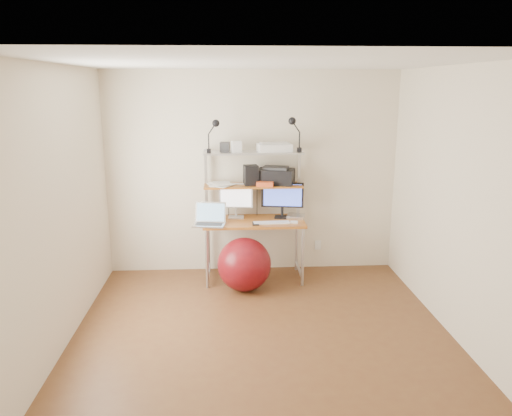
{
  "coord_description": "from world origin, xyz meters",
  "views": [
    {
      "loc": [
        -0.31,
        -4.31,
        2.32
      ],
      "look_at": [
        0.01,
        1.15,
        0.96
      ],
      "focal_mm": 35.0,
      "sensor_mm": 36.0,
      "label": 1
    }
  ],
  "objects": [
    {
      "name": "red_box",
      "position": [
        0.14,
        1.47,
        1.18
      ],
      "size": [
        0.22,
        0.16,
        0.06
      ],
      "primitive_type": "cube",
      "rotation": [
        0.0,
        0.0,
        -0.16
      ],
      "color": "#CD4A20",
      "rests_on": "mid_shelf"
    },
    {
      "name": "keyboard",
      "position": [
        0.2,
        1.31,
        0.75
      ],
      "size": [
        0.43,
        0.14,
        0.01
      ],
      "primitive_type": "cube",
      "rotation": [
        0.0,
        0.0,
        0.05
      ],
      "color": "silver",
      "rests_on": "desktop"
    },
    {
      "name": "laptop",
      "position": [
        -0.52,
        1.3,
        0.79
      ],
      "size": [
        0.4,
        0.35,
        0.32
      ],
      "rotation": [
        0.0,
        0.0,
        -0.17
      ],
      "color": "silver",
      "rests_on": "desktop"
    },
    {
      "name": "monitor_silver",
      "position": [
        -0.21,
        1.6,
        0.98
      ],
      "size": [
        0.41,
        0.16,
        0.46
      ],
      "rotation": [
        0.0,
        0.0,
        -0.06
      ],
      "color": "silver",
      "rests_on": "desktop"
    },
    {
      "name": "mac_mini",
      "position": [
        0.52,
        1.53,
        0.76
      ],
      "size": [
        0.25,
        0.25,
        0.04
      ],
      "primitive_type": "cube",
      "rotation": [
        0.0,
        0.0,
        -0.26
      ],
      "color": "silver",
      "rests_on": "desktop"
    },
    {
      "name": "clip_lamp_left",
      "position": [
        -0.45,
        1.47,
        1.83
      ],
      "size": [
        0.15,
        0.09,
        0.38
      ],
      "color": "black",
      "rests_on": "top_shelf"
    },
    {
      "name": "scanner",
      "position": [
        0.25,
        1.57,
        1.6
      ],
      "size": [
        0.42,
        0.3,
        0.1
      ],
      "rotation": [
        0.0,
        0.0,
        0.13
      ],
      "color": "silver",
      "rests_on": "top_shelf"
    },
    {
      "name": "box_grey",
      "position": [
        -0.34,
        1.6,
        1.61
      ],
      "size": [
        0.12,
        0.12,
        0.11
      ],
      "primitive_type": "cube",
      "rotation": [
        0.0,
        0.0,
        -0.12
      ],
      "color": "#313134",
      "rests_on": "top_shelf"
    },
    {
      "name": "wall_outlet",
      "position": [
        0.85,
        1.79,
        0.3
      ],
      "size": [
        0.08,
        0.01,
        0.12
      ],
      "primitive_type": "cube",
      "color": "silver",
      "rests_on": "room"
    },
    {
      "name": "computer_desk",
      "position": [
        0.0,
        1.5,
        0.96
      ],
      "size": [
        1.2,
        0.6,
        1.57
      ],
      "color": "#A65F20",
      "rests_on": "ground"
    },
    {
      "name": "nas_cube",
      "position": [
        -0.03,
        1.56,
        1.27
      ],
      "size": [
        0.19,
        0.19,
        0.24
      ],
      "primitive_type": "cube",
      "rotation": [
        0.0,
        0.0,
        0.16
      ],
      "color": "black",
      "rests_on": "mid_shelf"
    },
    {
      "name": "room",
      "position": [
        0.0,
        0.0,
        1.25
      ],
      "size": [
        3.6,
        3.6,
        3.6
      ],
      "color": "brown",
      "rests_on": "ground"
    },
    {
      "name": "monitor_black",
      "position": [
        0.35,
        1.56,
        1.0
      ],
      "size": [
        0.51,
        0.17,
        0.51
      ],
      "rotation": [
        0.0,
        0.0,
        -0.17
      ],
      "color": "black",
      "rests_on": "desktop"
    },
    {
      "name": "mouse",
      "position": [
        0.46,
        1.29,
        0.75
      ],
      "size": [
        0.09,
        0.06,
        0.02
      ],
      "primitive_type": "cube",
      "rotation": [
        0.0,
        0.0,
        -0.05
      ],
      "color": "silver",
      "rests_on": "desktop"
    },
    {
      "name": "paper_stack",
      "position": [
        -0.39,
        1.57,
        1.16
      ],
      "size": [
        0.37,
        0.41,
        0.02
      ],
      "color": "white",
      "rests_on": "mid_shelf"
    },
    {
      "name": "phone",
      "position": [
        0.01,
        1.28,
        0.75
      ],
      "size": [
        0.08,
        0.14,
        0.01
      ],
      "primitive_type": "cube",
      "rotation": [
        0.0,
        0.0,
        -0.03
      ],
      "color": "black",
      "rests_on": "desktop"
    },
    {
      "name": "box_white",
      "position": [
        -0.2,
        1.53,
        1.62
      ],
      "size": [
        0.13,
        0.11,
        0.13
      ],
      "primitive_type": "cube",
      "rotation": [
        0.0,
        0.0,
        0.21
      ],
      "color": "silver",
      "rests_on": "top_shelf"
    },
    {
      "name": "exercise_ball",
      "position": [
        -0.13,
        1.1,
        0.31
      ],
      "size": [
        0.62,
        0.62,
        0.62
      ],
      "primitive_type": "sphere",
      "color": "maroon",
      "rests_on": "floor"
    },
    {
      "name": "clip_lamp_right",
      "position": [
        0.47,
        1.5,
        1.85
      ],
      "size": [
        0.16,
        0.09,
        0.41
      ],
      "color": "black",
      "rests_on": "top_shelf"
    },
    {
      "name": "printer",
      "position": [
        0.27,
        1.61,
        1.25
      ],
      "size": [
        0.5,
        0.41,
        0.21
      ],
      "rotation": [
        0.0,
        0.0,
        -0.27
      ],
      "color": "black",
      "rests_on": "mid_shelf"
    }
  ]
}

